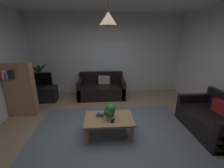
{
  "coord_description": "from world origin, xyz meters",
  "views": [
    {
      "loc": [
        -0.24,
        -2.7,
        2.02
      ],
      "look_at": [
        0.0,
        0.3,
        1.05
      ],
      "focal_mm": 23.67,
      "sensor_mm": 36.0,
      "label": 1
    }
  ],
  "objects_px": {
    "potted_plant_on_table": "(110,111)",
    "tv": "(40,80)",
    "remote_on_table_0": "(113,120)",
    "couch_right_side": "(213,120)",
    "potted_palm_corner": "(40,80)",
    "bookshelf_corner": "(20,90)",
    "tv_stand": "(42,94)",
    "book_on_table_2": "(100,114)",
    "book_on_table_0": "(100,116)",
    "pendant_lamp": "(108,18)",
    "coffee_table": "(109,121)",
    "couch_under_window": "(101,89)",
    "book_on_table_1": "(100,115)"
  },
  "relations": [
    {
      "from": "pendant_lamp",
      "to": "couch_right_side",
      "type": "bearing_deg",
      "value": -1.12
    },
    {
      "from": "couch_right_side",
      "to": "tv",
      "type": "xyz_separation_m",
      "value": [
        -4.32,
        1.95,
        0.46
      ]
    },
    {
      "from": "remote_on_table_0",
      "to": "bookshelf_corner",
      "type": "bearing_deg",
      "value": -10.13
    },
    {
      "from": "couch_right_side",
      "to": "pendant_lamp",
      "type": "bearing_deg",
      "value": -91.12
    },
    {
      "from": "coffee_table",
      "to": "tv",
      "type": "relative_size",
      "value": 1.35
    },
    {
      "from": "potted_plant_on_table",
      "to": "tv_stand",
      "type": "xyz_separation_m",
      "value": [
        -2.06,
        1.96,
        -0.35
      ]
    },
    {
      "from": "book_on_table_0",
      "to": "tv_stand",
      "type": "distance_m",
      "value": 2.62
    },
    {
      "from": "couch_under_window",
      "to": "book_on_table_2",
      "type": "bearing_deg",
      "value": -91.23
    },
    {
      "from": "book_on_table_2",
      "to": "remote_on_table_0",
      "type": "height_order",
      "value": "book_on_table_2"
    },
    {
      "from": "tv",
      "to": "potted_palm_corner",
      "type": "bearing_deg",
      "value": 111.53
    },
    {
      "from": "tv_stand",
      "to": "couch_right_side",
      "type": "bearing_deg",
      "value": -24.5
    },
    {
      "from": "book_on_table_2",
      "to": "pendant_lamp",
      "type": "relative_size",
      "value": 0.23
    },
    {
      "from": "couch_right_side",
      "to": "potted_plant_on_table",
      "type": "relative_size",
      "value": 4.23
    },
    {
      "from": "coffee_table",
      "to": "remote_on_table_0",
      "type": "relative_size",
      "value": 6.21
    },
    {
      "from": "couch_under_window",
      "to": "bookshelf_corner",
      "type": "distance_m",
      "value": 2.41
    },
    {
      "from": "tv_stand",
      "to": "bookshelf_corner",
      "type": "height_order",
      "value": "bookshelf_corner"
    },
    {
      "from": "book_on_table_2",
      "to": "bookshelf_corner",
      "type": "relative_size",
      "value": 0.1
    },
    {
      "from": "book_on_table_2",
      "to": "tv",
      "type": "bearing_deg",
      "value": 135.58
    },
    {
      "from": "couch_right_side",
      "to": "remote_on_table_0",
      "type": "distance_m",
      "value": 2.2
    },
    {
      "from": "coffee_table",
      "to": "bookshelf_corner",
      "type": "height_order",
      "value": "bookshelf_corner"
    },
    {
      "from": "coffee_table",
      "to": "potted_plant_on_table",
      "type": "height_order",
      "value": "potted_plant_on_table"
    },
    {
      "from": "potted_palm_corner",
      "to": "bookshelf_corner",
      "type": "distance_m",
      "value": 1.31
    },
    {
      "from": "coffee_table",
      "to": "tv_stand",
      "type": "distance_m",
      "value": 2.81
    },
    {
      "from": "potted_palm_corner",
      "to": "potted_plant_on_table",
      "type": "bearing_deg",
      "value": -47.03
    },
    {
      "from": "coffee_table",
      "to": "pendant_lamp",
      "type": "distance_m",
      "value": 1.95
    },
    {
      "from": "potted_plant_on_table",
      "to": "tv",
      "type": "relative_size",
      "value": 0.45
    },
    {
      "from": "tv",
      "to": "pendant_lamp",
      "type": "distance_m",
      "value": 3.21
    },
    {
      "from": "book_on_table_2",
      "to": "potted_plant_on_table",
      "type": "bearing_deg",
      "value": -29.59
    },
    {
      "from": "book_on_table_0",
      "to": "pendant_lamp",
      "type": "xyz_separation_m",
      "value": [
        0.19,
        -0.08,
        1.88
      ]
    },
    {
      "from": "coffee_table",
      "to": "pendant_lamp",
      "type": "xyz_separation_m",
      "value": [
        0.0,
        0.0,
        1.95
      ]
    },
    {
      "from": "remote_on_table_0",
      "to": "bookshelf_corner",
      "type": "relative_size",
      "value": 0.11
    },
    {
      "from": "tv_stand",
      "to": "potted_palm_corner",
      "type": "distance_m",
      "value": 0.59
    },
    {
      "from": "book_on_table_2",
      "to": "pendant_lamp",
      "type": "xyz_separation_m",
      "value": [
        0.18,
        -0.07,
        1.83
      ]
    },
    {
      "from": "tv",
      "to": "couch_right_side",
      "type": "bearing_deg",
      "value": -24.27
    },
    {
      "from": "book_on_table_1",
      "to": "potted_plant_on_table",
      "type": "bearing_deg",
      "value": -31.25
    },
    {
      "from": "remote_on_table_0",
      "to": "potted_plant_on_table",
      "type": "relative_size",
      "value": 0.49
    },
    {
      "from": "book_on_table_2",
      "to": "tv",
      "type": "distance_m",
      "value": 2.63
    },
    {
      "from": "book_on_table_2",
      "to": "potted_palm_corner",
      "type": "height_order",
      "value": "potted_palm_corner"
    },
    {
      "from": "remote_on_table_0",
      "to": "pendant_lamp",
      "type": "relative_size",
      "value": 0.27
    },
    {
      "from": "book_on_table_2",
      "to": "bookshelf_corner",
      "type": "height_order",
      "value": "bookshelf_corner"
    },
    {
      "from": "remote_on_table_0",
      "to": "coffee_table",
      "type": "bearing_deg",
      "value": -41.26
    },
    {
      "from": "potted_palm_corner",
      "to": "bookshelf_corner",
      "type": "height_order",
      "value": "bookshelf_corner"
    },
    {
      "from": "book_on_table_0",
      "to": "potted_palm_corner",
      "type": "distance_m",
      "value": 3.08
    },
    {
      "from": "book_on_table_0",
      "to": "tv_stand",
      "type": "xyz_separation_m",
      "value": [
        -1.86,
        1.84,
        -0.18
      ]
    },
    {
      "from": "couch_right_side",
      "to": "potted_plant_on_table",
      "type": "bearing_deg",
      "value": -90.14
    },
    {
      "from": "couch_right_side",
      "to": "bookshelf_corner",
      "type": "distance_m",
      "value": 4.66
    },
    {
      "from": "remote_on_table_0",
      "to": "couch_right_side",
      "type": "bearing_deg",
      "value": -160.88
    },
    {
      "from": "couch_right_side",
      "to": "tv",
      "type": "height_order",
      "value": "tv"
    },
    {
      "from": "tv",
      "to": "tv_stand",
      "type": "bearing_deg",
      "value": 90.0
    },
    {
      "from": "book_on_table_2",
      "to": "tv_stand",
      "type": "bearing_deg",
      "value": 135.25
    }
  ]
}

